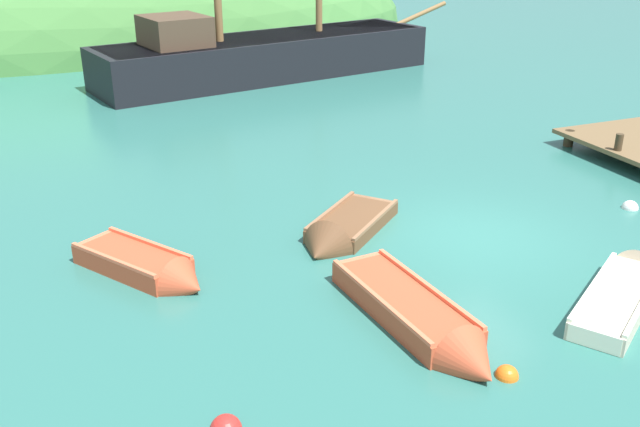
# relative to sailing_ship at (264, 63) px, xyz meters

# --- Properties ---
(ground_plane) EXTENTS (120.00, 120.00, 0.00)m
(ground_plane) POSITION_rel_sailing_ship_xyz_m (-0.79, -16.58, -0.61)
(ground_plane) COLOR #2D6B60
(shore_hill) EXTENTS (45.13, 23.51, 13.42)m
(shore_hill) POSITION_rel_sailing_ship_xyz_m (-8.68, 15.79, -0.61)
(shore_hill) COLOR #477F3D
(shore_hill) RESTS_ON ground
(sailing_ship) EXTENTS (16.88, 6.20, 11.34)m
(sailing_ship) POSITION_rel_sailing_ship_xyz_m (0.00, 0.00, 0.00)
(sailing_ship) COLOR black
(sailing_ship) RESTS_ON ground
(rowboat_outer_right) EXTENTS (1.34, 3.95, 1.01)m
(rowboat_outer_right) POSITION_rel_sailing_ship_xyz_m (-3.66, -19.29, -0.47)
(rowboat_outer_right) COLOR #C64C2D
(rowboat_outer_right) RESTS_ON ground
(rowboat_near_dock) EXTENTS (3.53, 2.73, 0.87)m
(rowboat_near_dock) POSITION_rel_sailing_ship_xyz_m (0.20, -19.71, -0.50)
(rowboat_near_dock) COLOR beige
(rowboat_near_dock) RESTS_ON ground
(rowboat_outer_left) EXTENTS (3.02, 2.82, 1.10)m
(rowboat_outer_left) POSITION_rel_sailing_ship_xyz_m (-3.43, -15.55, -0.52)
(rowboat_outer_left) COLOR brown
(rowboat_outer_left) RESTS_ON ground
(rowboat_portside) EXTENTS (2.38, 2.99, 0.92)m
(rowboat_portside) POSITION_rel_sailing_ship_xyz_m (-7.47, -15.71, -0.48)
(rowboat_portside) COLOR #C64C2D
(rowboat_portside) RESTS_ON ground
(buoy_orange) EXTENTS (0.35, 0.35, 0.35)m
(buoy_orange) POSITION_rel_sailing_ship_xyz_m (-3.14, -20.87, -0.61)
(buoy_orange) COLOR orange
(buoy_orange) RESTS_ON ground
(buoy_white) EXTENTS (0.38, 0.38, 0.38)m
(buoy_white) POSITION_rel_sailing_ship_xyz_m (3.38, -16.64, -0.61)
(buoy_white) COLOR white
(buoy_white) RESTS_ON ground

